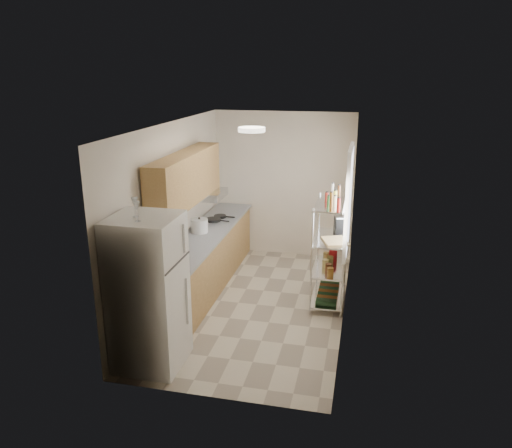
{
  "coord_description": "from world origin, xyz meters",
  "views": [
    {
      "loc": [
        1.43,
        -6.45,
        3.31
      ],
      "look_at": [
        -0.07,
        0.25,
        1.15
      ],
      "focal_mm": 35.0,
      "sensor_mm": 36.0,
      "label": 1
    }
  ],
  "objects": [
    {
      "name": "room",
      "position": [
        0.0,
        0.0,
        1.3
      ],
      "size": [
        2.52,
        4.42,
        2.62
      ],
      "color": "beige",
      "rests_on": "ground"
    },
    {
      "name": "counter_run",
      "position": [
        -0.92,
        0.44,
        0.45
      ],
      "size": [
        0.63,
        3.51,
        0.9
      ],
      "color": "#B2884C",
      "rests_on": "ground"
    },
    {
      "name": "upper_cabinets",
      "position": [
        -1.05,
        0.1,
        1.81
      ],
      "size": [
        0.33,
        2.2,
        0.72
      ],
      "primitive_type": "cube",
      "color": "#B2884C",
      "rests_on": "room"
    },
    {
      "name": "range_hood",
      "position": [
        -1.0,
        0.9,
        1.39
      ],
      "size": [
        0.5,
        0.6,
        0.12
      ],
      "primitive_type": "cube",
      "color": "#B7BABC",
      "rests_on": "room"
    },
    {
      "name": "window",
      "position": [
        1.23,
        0.35,
        1.55
      ],
      "size": [
        0.06,
        1.0,
        1.46
      ],
      "primitive_type": "cube",
      "color": "white",
      "rests_on": "room"
    },
    {
      "name": "bakers_rack",
      "position": [
        1.0,
        0.3,
        1.11
      ],
      "size": [
        0.45,
        0.9,
        1.73
      ],
      "color": "silver",
      "rests_on": "ground"
    },
    {
      "name": "ceiling_dome",
      "position": [
        0.0,
        -0.3,
        2.57
      ],
      "size": [
        0.34,
        0.34,
        0.05
      ],
      "primitive_type": "cylinder",
      "color": "white",
      "rests_on": "room"
    },
    {
      "name": "refrigerator",
      "position": [
        -0.87,
        -1.72,
        0.89
      ],
      "size": [
        0.73,
        0.73,
        1.78
      ],
      "primitive_type": "cube",
      "color": "silver",
      "rests_on": "ground"
    },
    {
      "name": "wine_glass_a",
      "position": [
        -0.94,
        -1.74,
        1.89
      ],
      "size": [
        0.08,
        0.08,
        0.21
      ],
      "primitive_type": null,
      "color": "silver",
      "rests_on": "refrigerator"
    },
    {
      "name": "wine_glass_b",
      "position": [
        -0.85,
        -1.89,
        1.89
      ],
      "size": [
        0.08,
        0.08,
        0.21
      ],
      "primitive_type": null,
      "color": "silver",
      "rests_on": "refrigerator"
    },
    {
      "name": "rice_cooker",
      "position": [
        -1.0,
        0.45,
        1.0
      ],
      "size": [
        0.26,
        0.26,
        0.21
      ],
      "primitive_type": "cylinder",
      "color": "silver",
      "rests_on": "counter_run"
    },
    {
      "name": "frying_pan_large",
      "position": [
        -0.97,
        1.05,
        0.92
      ],
      "size": [
        0.28,
        0.28,
        0.04
      ],
      "primitive_type": "cylinder",
      "rotation": [
        0.0,
        0.0,
        -0.16
      ],
      "color": "black",
      "rests_on": "counter_run"
    },
    {
      "name": "frying_pan_small",
      "position": [
        -0.92,
        1.26,
        0.92
      ],
      "size": [
        0.21,
        0.21,
        0.04
      ],
      "primitive_type": "cylinder",
      "rotation": [
        0.0,
        0.0,
        -0.03
      ],
      "color": "black",
      "rests_on": "counter_run"
    },
    {
      "name": "cutting_board",
      "position": [
        1.08,
        0.12,
        1.02
      ],
      "size": [
        0.43,
        0.48,
        0.03
      ],
      "primitive_type": "cube",
      "rotation": [
        0.0,
        0.0,
        0.35
      ],
      "color": "tan",
      "rests_on": "bakers_rack"
    },
    {
      "name": "espresso_machine",
      "position": [
        1.11,
        0.54,
        1.14
      ],
      "size": [
        0.19,
        0.25,
        0.26
      ],
      "primitive_type": "cube",
      "rotation": [
        0.0,
        0.0,
        0.23
      ],
      "color": "black",
      "rests_on": "bakers_rack"
    },
    {
      "name": "storage_bag",
      "position": [
        1.04,
        0.59,
        0.65
      ],
      "size": [
        0.11,
        0.15,
        0.17
      ],
      "primitive_type": "cube",
      "rotation": [
        0.0,
        0.0,
        -0.0
      ],
      "color": "maroon",
      "rests_on": "bakers_rack"
    }
  ]
}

